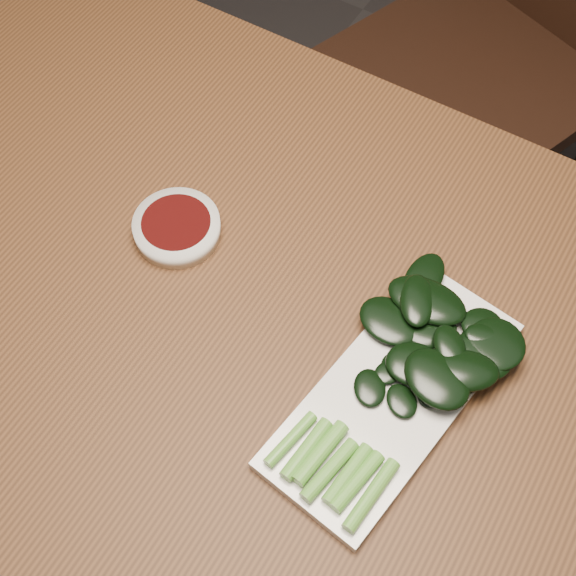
{
  "coord_description": "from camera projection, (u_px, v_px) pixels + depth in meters",
  "views": [
    {
      "loc": [
        0.23,
        -0.38,
        1.56
      ],
      "look_at": [
        -0.02,
        0.03,
        0.76
      ],
      "focal_mm": 50.0,
      "sensor_mm": 36.0,
      "label": 1
    }
  ],
  "objects": [
    {
      "name": "table",
      "position": [
        288.0,
        351.0,
        0.98
      ],
      "size": [
        1.4,
        0.8,
        0.75
      ],
      "color": "#4A2B15",
      "rests_on": "ground"
    },
    {
      "name": "sauce_bowl",
      "position": [
        177.0,
        228.0,
        0.97
      ],
      "size": [
        0.11,
        0.11,
        0.03
      ],
      "color": "silver",
      "rests_on": "table"
    },
    {
      "name": "gai_lan",
      "position": [
        424.0,
        360.0,
        0.87
      ],
      "size": [
        0.2,
        0.33,
        0.03
      ],
      "color": "#5DA137",
      "rests_on": "serving_plate"
    },
    {
      "name": "serving_plate",
      "position": [
        392.0,
        394.0,
        0.87
      ],
      "size": [
        0.18,
        0.33,
        0.01
      ],
      "rotation": [
        0.0,
        0.0,
        -0.14
      ],
      "color": "silver",
      "rests_on": "table"
    },
    {
      "name": "ground",
      "position": [
        288.0,
        505.0,
        1.57
      ],
      "size": [
        6.0,
        6.0,
        0.0
      ],
      "primitive_type": "plane",
      "color": "#282626",
      "rests_on": "ground"
    },
    {
      "name": "chair_far",
      "position": [
        502.0,
        36.0,
        1.54
      ],
      "size": [
        0.6,
        0.6,
        0.89
      ],
      "rotation": [
        0.0,
        0.0,
        -0.35
      ],
      "color": "black",
      "rests_on": "ground"
    }
  ]
}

